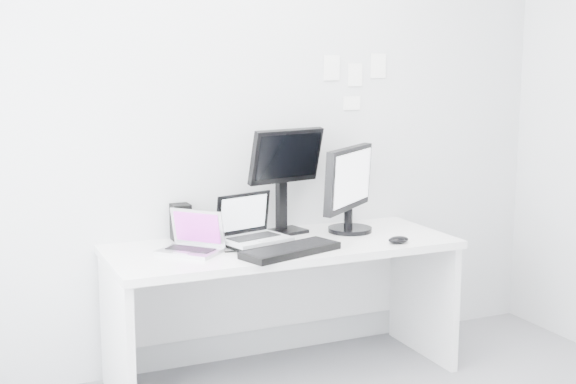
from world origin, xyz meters
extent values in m
plane|color=silver|center=(0.00, 1.60, 1.35)|extent=(3.60, 0.00, 3.60)
cube|color=white|center=(0.00, 1.25, 0.36)|extent=(1.80, 0.70, 0.73)
cube|color=#AEAEB3|center=(-0.50, 1.24, 0.84)|extent=(0.35, 0.36, 0.22)
cube|color=black|center=(-0.46, 1.53, 0.83)|extent=(0.11, 0.11, 0.19)
cube|color=silver|center=(-0.15, 1.25, 0.87)|extent=(0.38, 0.33, 0.27)
cube|color=black|center=(0.10, 1.46, 1.03)|extent=(0.46, 0.25, 0.59)
cube|color=black|center=(0.45, 1.35, 0.97)|extent=(0.56, 0.52, 0.49)
cube|color=black|center=(-0.05, 1.03, 0.75)|extent=(0.55, 0.33, 0.03)
ellipsoid|color=black|center=(0.54, 1.01, 0.75)|extent=(0.12, 0.08, 0.04)
cube|color=white|center=(0.45, 1.59, 1.62)|extent=(0.10, 0.00, 0.14)
cube|color=white|center=(0.60, 1.59, 1.58)|extent=(0.09, 0.00, 0.13)
cube|color=white|center=(0.75, 1.59, 1.63)|extent=(0.10, 0.00, 0.14)
cube|color=white|center=(0.58, 1.59, 1.42)|extent=(0.11, 0.00, 0.08)
camera|label=1|loc=(-1.55, -2.30, 1.66)|focal=48.10mm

